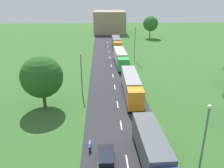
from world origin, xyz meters
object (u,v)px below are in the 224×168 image
(truck_second, at_px, (131,85))
(tree_elm, at_px, (42,77))
(lamppost_lead, at_px, (203,145))
(lamppost_second, at_px, (81,71))
(lamppost_third, at_px, (135,42))
(truck_lead, at_px, (154,153))
(motorcycle_courier, at_px, (90,145))
(distant_building, at_px, (109,22))
(car_second, at_px, (106,159))
(tree_birch, at_px, (151,24))
(truck_third, at_px, (121,57))
(truck_fourth, at_px, (116,43))

(truck_second, height_order, tree_elm, tree_elm)
(lamppost_lead, height_order, lamppost_second, lamppost_lead)
(lamppost_lead, xyz_separation_m, lamppost_third, (0.42, 44.12, 0.30))
(lamppost_second, bearing_deg, truck_second, -10.28)
(truck_lead, height_order, tree_elm, tree_elm)
(lamppost_second, bearing_deg, tree_elm, -137.65)
(motorcycle_courier, height_order, distant_building, distant_building)
(car_second, distance_m, motorcycle_courier, 3.47)
(motorcycle_courier, height_order, lamppost_second, lamppost_second)
(truck_lead, relative_size, lamppost_lead, 1.38)
(motorcycle_courier, height_order, tree_birch, tree_birch)
(lamppost_lead, relative_size, lamppost_second, 1.15)
(car_second, bearing_deg, truck_second, 74.60)
(truck_third, distance_m, tree_birch, 41.52)
(truck_third, relative_size, tree_birch, 1.46)
(truck_lead, distance_m, motorcycle_courier, 7.68)
(lamppost_third, height_order, tree_elm, lamppost_third)
(tree_birch, bearing_deg, tree_elm, -115.60)
(car_second, height_order, lamppost_second, lamppost_second)
(truck_second, xyz_separation_m, truck_third, (-0.23, 18.98, -0.07))
(truck_third, height_order, tree_birch, tree_birch)
(truck_lead, bearing_deg, lamppost_lead, -39.23)
(tree_birch, distance_m, tree_elm, 67.57)
(lamppost_second, distance_m, distant_building, 71.02)
(truck_fourth, bearing_deg, lamppost_third, -75.95)
(truck_lead, distance_m, tree_birch, 77.25)
(distant_building, bearing_deg, truck_second, -89.23)
(truck_second, height_order, truck_third, truck_second)
(lamppost_lead, bearing_deg, truck_second, 99.14)
(tree_birch, bearing_deg, truck_second, -104.66)
(truck_fourth, bearing_deg, distant_building, 91.67)
(truck_second, relative_size, lamppost_second, 1.73)
(truck_fourth, distance_m, lamppost_third, 15.87)
(motorcycle_courier, xyz_separation_m, lamppost_third, (10.47, 37.64, 4.58))
(lamppost_third, bearing_deg, motorcycle_courier, -105.54)
(truck_second, relative_size, tree_birch, 1.50)
(tree_elm, bearing_deg, lamppost_lead, -45.00)
(lamppost_third, relative_size, tree_elm, 1.11)
(truck_lead, height_order, truck_fourth, truck_fourth)
(truck_lead, distance_m, lamppost_third, 41.58)
(tree_elm, bearing_deg, lamppost_third, 55.88)
(truck_fourth, height_order, tree_elm, tree_elm)
(car_second, height_order, motorcycle_courier, car_second)
(truck_third, height_order, truck_fourth, truck_third)
(car_second, distance_m, lamppost_lead, 9.80)
(lamppost_third, height_order, distant_building, distant_building)
(truck_third, height_order, lamppost_lead, lamppost_lead)
(distant_building, bearing_deg, motorcycle_courier, -93.76)
(truck_third, bearing_deg, motorcycle_courier, -100.83)
(truck_third, xyz_separation_m, car_second, (-4.60, -36.53, -1.28))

